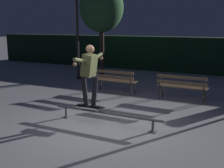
# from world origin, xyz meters

# --- Properties ---
(ground_plane) EXTENTS (90.00, 90.00, 0.00)m
(ground_plane) POSITION_xyz_m (0.00, 0.00, 0.00)
(ground_plane) COLOR #99999E
(hedge_backdrop) EXTENTS (24.00, 1.20, 1.83)m
(hedge_backdrop) POSITION_xyz_m (0.00, 9.24, 0.91)
(hedge_backdrop) COLOR black
(hedge_backdrop) RESTS_ON ground
(grind_rail) EXTENTS (2.94, 0.18, 0.31)m
(grind_rail) POSITION_xyz_m (0.00, 0.24, 0.25)
(grind_rail) COLOR slate
(grind_rail) RESTS_ON ground
(skateboard) EXTENTS (0.78, 0.22, 0.09)m
(skateboard) POSITION_xyz_m (-0.48, 0.24, 0.39)
(skateboard) COLOR black
(skateboard) RESTS_ON grind_rail
(skateboarder) EXTENTS (0.62, 1.41, 1.56)m
(skateboarder) POSITION_xyz_m (-0.47, 0.24, 1.32)
(skateboarder) COLOR black
(skateboarder) RESTS_ON skateboard
(park_bench_leftmost) EXTENTS (1.61, 0.45, 0.88)m
(park_bench_leftmost) POSITION_xyz_m (-1.21, 3.24, 0.54)
(park_bench_leftmost) COLOR #282623
(park_bench_leftmost) RESTS_ON ground
(park_bench_left_center) EXTENTS (1.61, 0.45, 0.88)m
(park_bench_left_center) POSITION_xyz_m (1.20, 3.24, 0.54)
(park_bench_left_center) COLOR #282623
(park_bench_left_center) RESTS_ON ground
(tree_far_left) EXTENTS (2.09, 2.09, 4.40)m
(tree_far_left) POSITION_xyz_m (-3.37, 6.38, 3.22)
(tree_far_left) COLOR #3D2D23
(tree_far_left) RESTS_ON ground
(lamp_post_left) EXTENTS (0.32, 0.32, 3.90)m
(lamp_post_left) POSITION_xyz_m (-3.87, 5.02, 2.48)
(lamp_post_left) COLOR #282623
(lamp_post_left) RESTS_ON ground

